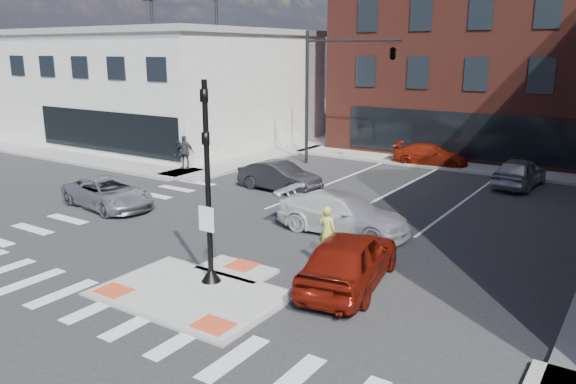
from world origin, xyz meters
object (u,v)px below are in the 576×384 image
Objects in this scene: bg_car_dark at (280,176)px; pedestrian_a at (179,154)px; red_sedan at (349,259)px; cyclist at (327,248)px; bg_car_red at (430,155)px; pedestrian_b at (185,152)px; silver_suv at (108,193)px; white_pickup at (343,214)px; bg_car_silver at (520,172)px.

bg_car_dark is 7.70m from pedestrian_a.
cyclist is at bearing -43.06° from red_sedan.
bg_car_dark is 0.98× the size of bg_car_red.
pedestrian_b is (-14.37, 8.56, 0.42)m from cyclist.
white_pickup is at bearing -67.61° from silver_suv.
pedestrian_a reaches higher than bg_car_silver.
bg_car_silver is (9.88, 7.47, 0.04)m from bg_car_dark.
red_sedan is (13.00, -1.72, 0.18)m from silver_suv.
bg_car_red is 14.83m from pedestrian_b.
pedestrian_b reaches higher than white_pickup.
bg_car_red is 15.14m from pedestrian_a.
silver_suv is 20.37m from bg_car_silver.
silver_suv is at bearing -91.98° from pedestrian_b.
bg_car_red is at bearing 5.59° from white_pickup.
white_pickup is 14.38m from pedestrian_a.
bg_car_silver is 2.77× the size of pedestrian_a.
cyclist reaches higher than red_sedan.
cyclist is (1.31, -3.56, -0.06)m from white_pickup.
red_sedan is at bearing -131.43° from bg_car_dark.
red_sedan reaches higher than bg_car_dark.
cyclist is (-1.24, 0.81, -0.15)m from red_sedan.
pedestrian_b is at bearing 124.27° from bg_car_red.
pedestrian_a reaches higher than bg_car_red.
red_sedan is at bearing -89.38° from silver_suv.
red_sedan is 1.49m from cyclist.
silver_suv is 11.79m from cyclist.
bg_car_dark is at bearing -51.28° from cyclist.
red_sedan is 18.21m from pedestrian_b.
silver_suv is 2.31× the size of cyclist.
bg_car_silver is at bearing -37.21° from silver_suv.
red_sedan is at bearing 142.97° from cyclist.
white_pickup reaches higher than bg_car_silver.
pedestrian_b is (-17.11, -6.66, 0.36)m from bg_car_silver.
pedestrian_a is (-3.03, 7.65, 0.28)m from silver_suv.
white_pickup is 1.18× the size of bg_car_silver.
red_sedan is 1.12× the size of bg_car_red.
pedestrian_b is at bearing -34.69° from cyclist.
red_sedan is 0.95× the size of white_pickup.
pedestrian_a is at bearing 88.19° from bg_car_dark.
silver_suv is at bearing 103.16° from white_pickup.
bg_car_silver is (1.50, 16.03, -0.09)m from red_sedan.
cyclist is 1.30× the size of pedestrian_a.
bg_car_silver is (4.05, 11.66, -0.00)m from white_pickup.
white_pickup reaches higher than bg_car_red.
pedestrian_a is at bearing 29.78° from silver_suv.
pedestrian_a reaches higher than red_sedan.
pedestrian_b is at bearing -40.91° from red_sedan.
cyclist is at bearing -160.91° from white_pickup.
cyclist is 1.08× the size of pedestrian_b.
pedestrian_a is (-13.48, 5.00, 0.19)m from white_pickup.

